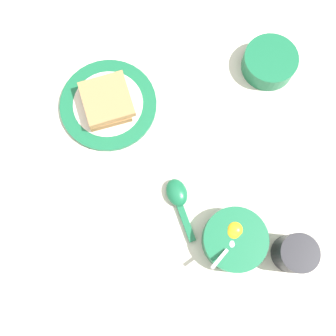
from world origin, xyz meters
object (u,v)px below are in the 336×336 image
at_px(egg_bowl, 234,240).
at_px(congee_bowl, 270,62).
at_px(toast_plate, 108,104).
at_px(soup_spoon, 178,197).
at_px(toast_sandwich, 106,101).
at_px(drinking_cup, 295,253).

relative_size(egg_bowl, congee_bowl, 1.07).
distance_m(toast_plate, soup_spoon, 0.27).
bearing_deg(toast_sandwich, congee_bowl, 111.82).
relative_size(egg_bowl, toast_plate, 0.60).
distance_m(toast_plate, toast_sandwich, 0.02).
bearing_deg(egg_bowl, drinking_cup, 83.53).
xyz_separation_m(toast_plate, soup_spoon, (0.20, 0.19, 0.01)).
distance_m(soup_spoon, drinking_cup, 0.26).
bearing_deg(soup_spoon, toast_sandwich, -136.34).
bearing_deg(congee_bowl, soup_spoon, -27.17).
bearing_deg(drinking_cup, toast_sandwich, -123.35).
bearing_deg(egg_bowl, soup_spoon, -121.30).
xyz_separation_m(egg_bowl, congee_bowl, (-0.42, 0.05, -0.00)).
xyz_separation_m(soup_spoon, congee_bowl, (-0.34, 0.17, 0.01)).
bearing_deg(egg_bowl, toast_sandwich, -131.05).
distance_m(egg_bowl, drinking_cup, 0.12).
xyz_separation_m(toast_plate, drinking_cup, (0.29, 0.43, 0.04)).
height_order(soup_spoon, drinking_cup, drinking_cup).
distance_m(egg_bowl, toast_sandwich, 0.41).
relative_size(soup_spoon, congee_bowl, 1.12).
bearing_deg(drinking_cup, egg_bowl, -96.47).
xyz_separation_m(toast_plate, toast_sandwich, (0.00, -0.00, 0.02)).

